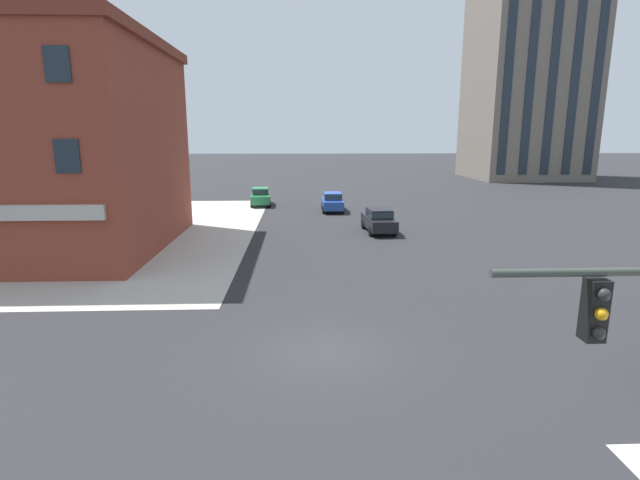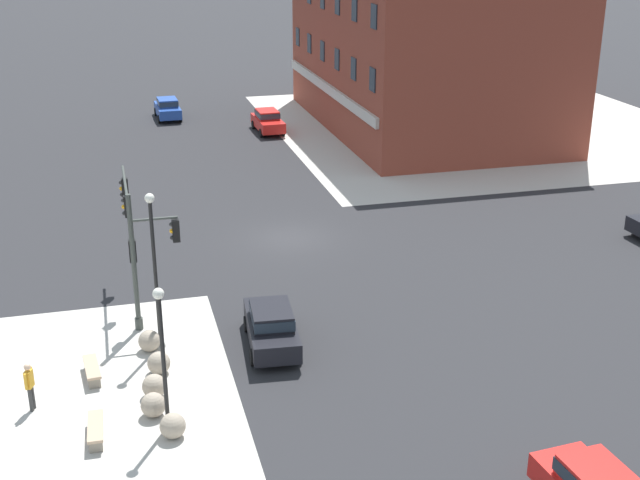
# 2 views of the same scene
# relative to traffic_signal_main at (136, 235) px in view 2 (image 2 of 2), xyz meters

# --- Properties ---
(ground_plane) EXTENTS (320.00, 320.00, 0.00)m
(ground_plane) POSITION_rel_traffic_signal_main_xyz_m (-7.09, 7.83, -3.53)
(ground_plane) COLOR #262628
(sidewalk_far_corner) EXTENTS (32.00, 32.00, 0.02)m
(sidewalk_far_corner) POSITION_rel_traffic_signal_main_xyz_m (-27.09, 27.83, -3.53)
(sidewalk_far_corner) COLOR #B7B2A8
(sidewalk_far_corner) RESTS_ON ground
(traffic_signal_main) EXTENTS (6.75, 2.09, 5.68)m
(traffic_signal_main) POSITION_rel_traffic_signal_main_xyz_m (0.00, 0.00, 0.00)
(traffic_signal_main) COLOR #383D38
(traffic_signal_main) RESTS_ON ground
(bollard_sphere_curb_a) EXTENTS (0.83, 0.83, 0.83)m
(bollard_sphere_curb_a) POSITION_rel_traffic_signal_main_xyz_m (3.26, 0.07, -3.11)
(bollard_sphere_curb_a) COLOR gray
(bollard_sphere_curb_a) RESTS_ON ground
(bollard_sphere_curb_b) EXTENTS (0.83, 0.83, 0.83)m
(bollard_sphere_curb_b) POSITION_rel_traffic_signal_main_xyz_m (5.06, 0.29, -3.11)
(bollard_sphere_curb_b) COLOR gray
(bollard_sphere_curb_b) RESTS_ON ground
(bollard_sphere_curb_c) EXTENTS (0.83, 0.83, 0.83)m
(bollard_sphere_curb_c) POSITION_rel_traffic_signal_main_xyz_m (6.62, 0.01, -3.11)
(bollard_sphere_curb_c) COLOR gray
(bollard_sphere_curb_c) RESTS_ON ground
(bollard_sphere_curb_d) EXTENTS (0.83, 0.83, 0.83)m
(bollard_sphere_curb_d) POSITION_rel_traffic_signal_main_xyz_m (7.82, -0.10, -3.11)
(bollard_sphere_curb_d) COLOR gray
(bollard_sphere_curb_d) RESTS_ON ground
(bollard_sphere_curb_e) EXTENTS (0.83, 0.83, 0.83)m
(bollard_sphere_curb_e) POSITION_rel_traffic_signal_main_xyz_m (9.21, 0.40, -3.11)
(bollard_sphere_curb_e) COLOR gray
(bollard_sphere_curb_e) RESTS_ON ground
(bench_near_signal) EXTENTS (1.84, 0.66, 0.49)m
(bench_near_signal) POSITION_rel_traffic_signal_main_xyz_m (4.77, -2.05, -3.21)
(bench_near_signal) COLOR tan
(bench_near_signal) RESTS_ON ground
(bench_mid_block) EXTENTS (1.81, 0.51, 0.49)m
(bench_mid_block) POSITION_rel_traffic_signal_main_xyz_m (8.65, -1.97, -3.21)
(bench_mid_block) COLOR tan
(bench_mid_block) RESTS_ON ground
(pedestrian_near_bench) EXTENTS (0.52, 0.30, 1.75)m
(pedestrian_near_bench) POSITION_rel_traffic_signal_main_xyz_m (6.42, -4.01, -2.52)
(pedestrian_near_bench) COLOR #333333
(pedestrian_near_bench) RESTS_ON ground
(street_lamp_corner_near) EXTENTS (0.36, 0.36, 6.15)m
(street_lamp_corner_near) POSITION_rel_traffic_signal_main_xyz_m (2.91, 0.51, 0.26)
(street_lamp_corner_near) COLOR black
(street_lamp_corner_near) RESTS_ON ground
(street_lamp_mid_sidewalk) EXTENTS (0.36, 0.36, 4.95)m
(street_lamp_mid_sidewalk) POSITION_rel_traffic_signal_main_xyz_m (8.62, 0.30, -0.39)
(street_lamp_mid_sidewalk) COLOR black
(street_lamp_mid_sidewalk) RESTS_ON ground
(car_main_northbound_near) EXTENTS (4.45, 2.00, 1.68)m
(car_main_northbound_near) POSITION_rel_traffic_signal_main_xyz_m (-29.54, 11.21, -2.61)
(car_main_northbound_near) COLOR red
(car_main_northbound_near) RESTS_ON ground
(car_main_southbound_far) EXTENTS (4.45, 1.99, 1.68)m
(car_main_southbound_far) POSITION_rel_traffic_signal_main_xyz_m (-36.01, 4.21, -2.61)
(car_main_southbound_far) COLOR #23479E
(car_main_southbound_far) RESTS_ON ground
(car_cross_westbound) EXTENTS (4.54, 2.18, 1.68)m
(car_cross_westbound) POSITION_rel_traffic_signal_main_xyz_m (4.09, 4.64, -2.61)
(car_cross_westbound) COLOR black
(car_cross_westbound) RESTS_ON ground
(storefront_block_near_corner) EXTENTS (25.33, 15.06, 12.23)m
(storefront_block_near_corner) POSITION_rel_traffic_signal_main_xyz_m (-28.51, 23.16, 2.59)
(storefront_block_near_corner) COLOR brown
(storefront_block_near_corner) RESTS_ON ground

